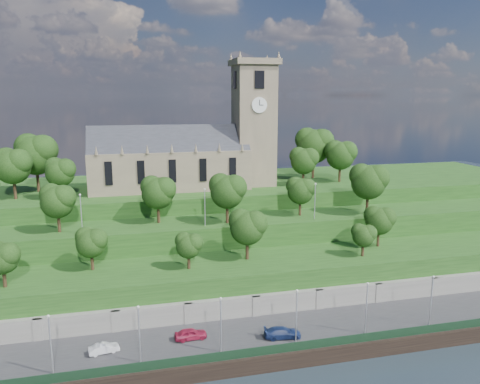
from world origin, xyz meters
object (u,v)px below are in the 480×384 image
object	(u,v)px
car_middle	(104,348)
car_right	(282,333)
car_left	(191,334)
church	(192,151)

from	to	relation	value
car_middle	car_right	distance (m)	23.20
car_right	car_middle	bearing A→B (deg)	94.13
car_left	car_middle	distance (m)	11.15
car_left	car_right	xyz separation A→B (m)	(12.02, -2.54, -0.01)
car_middle	car_right	bearing A→B (deg)	-104.57
car_left	car_middle	world-z (taller)	car_left
church	car_middle	distance (m)	47.96
church	car_middle	xyz separation A→B (m)	(-17.20, -40.10, -19.90)
car_middle	car_right	size ratio (longest dim) A/B	0.76
church	car_left	size ratio (longest dim) A/B	8.97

